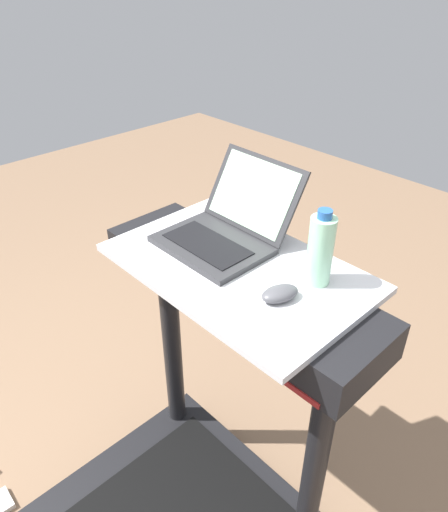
# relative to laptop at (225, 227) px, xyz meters

# --- Properties ---
(desk_board) EXTENTS (0.72, 0.46, 0.02)m
(desk_board) POSITION_rel_laptop_xyz_m (0.11, -0.06, -0.06)
(desk_board) COLOR silver
(desk_board) RESTS_ON treadmill_base
(laptop) EXTENTS (0.32, 0.35, 0.22)m
(laptop) POSITION_rel_laptop_xyz_m (0.00, 0.00, 0.00)
(laptop) COLOR #2D2D30
(laptop) RESTS_ON desk_board
(computer_mouse) EXTENTS (0.09, 0.11, 0.03)m
(computer_mouse) POSITION_rel_laptop_xyz_m (0.30, -0.10, -0.03)
(computer_mouse) COLOR #4C4C51
(computer_mouse) RESTS_ON desk_board
(water_bottle) EXTENTS (0.07, 0.07, 0.21)m
(water_bottle) POSITION_rel_laptop_xyz_m (0.31, 0.03, 0.05)
(water_bottle) COLOR #9EDBB2
(water_bottle) RESTS_ON desk_board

